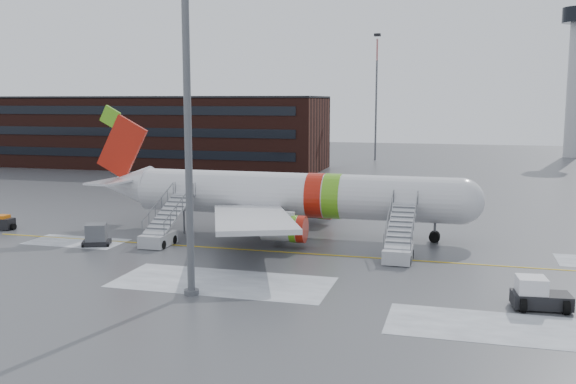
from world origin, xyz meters
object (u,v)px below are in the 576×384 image
(airstair_fwd, at_px, (399,245))
(pushback_tug, at_px, (538,295))
(baggage_tractor, at_px, (3,223))
(airliner, at_px, (284,195))
(uld_container, at_px, (96,235))
(airstair_aft, at_px, (162,231))
(light_mast_near, at_px, (187,77))

(airstair_fwd, distance_m, pushback_tug, 12.78)
(baggage_tractor, bearing_deg, airliner, 11.04)
(uld_container, bearing_deg, airliner, 32.60)
(airstair_fwd, bearing_deg, uld_container, -175.34)
(pushback_tug, bearing_deg, airliner, 140.38)
(airstair_aft, height_order, baggage_tractor, airstair_aft)
(uld_container, bearing_deg, light_mast_near, -38.57)
(airstair_aft, bearing_deg, light_mast_near, -56.89)
(airliner, distance_m, uld_container, 15.97)
(airliner, distance_m, pushback_tug, 25.19)
(uld_container, bearing_deg, airstair_fwd, 4.66)
(airliner, xyz_separation_m, uld_container, (-13.27, -8.49, -2.60))
(airliner, distance_m, airstair_aft, 10.93)
(airstair_fwd, relative_size, pushback_tug, 2.33)
(airstair_fwd, distance_m, airstair_aft, 19.12)
(airliner, relative_size, pushback_tug, 10.58)
(airstair_aft, relative_size, uld_container, 2.99)
(airstair_aft, xyz_separation_m, light_mast_near, (7.90, -12.11, 11.85))
(airstair_aft, distance_m, pushback_tug, 29.29)
(airstair_aft, bearing_deg, baggage_tractor, 174.40)
(light_mast_near, bearing_deg, airliner, 88.36)
(airstair_aft, relative_size, light_mast_near, 0.31)
(uld_container, xyz_separation_m, light_mast_near, (12.74, -10.16, 12.10))
(airliner, bearing_deg, uld_container, -147.40)
(airstair_fwd, distance_m, light_mast_near, 20.32)
(airstair_fwd, bearing_deg, baggage_tractor, 177.38)
(pushback_tug, relative_size, light_mast_near, 0.13)
(airstair_aft, distance_m, baggage_tractor, 16.76)
(airstair_fwd, xyz_separation_m, pushback_tug, (8.61, -9.44, -0.27))
(baggage_tractor, bearing_deg, light_mast_near, -29.22)
(airliner, height_order, pushback_tug, airliner)
(airstair_aft, distance_m, light_mast_near, 18.70)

